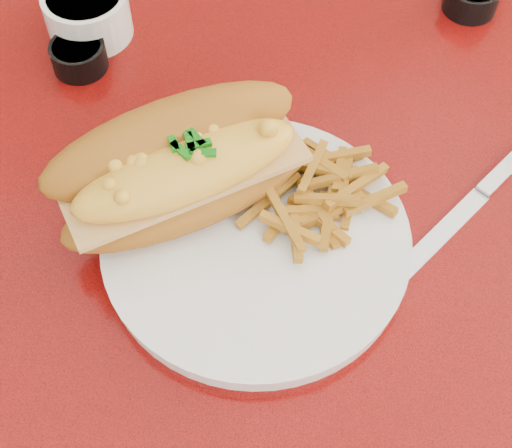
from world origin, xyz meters
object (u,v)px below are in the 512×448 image
object	(u,v)px
dinner_plate	(256,242)
mac_hoagie	(181,166)
diner_table	(278,216)
booth_bench_far	(142,9)
gravy_ramekin	(88,13)
sauce_cup_left	(79,55)
fork	(263,185)
knife	(475,200)

from	to	relation	value
dinner_plate	mac_hoagie	world-z (taller)	mac_hoagie
diner_table	booth_bench_far	world-z (taller)	booth_bench_far
booth_bench_far	gravy_ramekin	world-z (taller)	booth_bench_far
booth_bench_far	sauce_cup_left	size ratio (longest dim) A/B	18.31
sauce_cup_left	gravy_ramekin	bearing A→B (deg)	64.65
diner_table	fork	world-z (taller)	fork
dinner_plate	fork	size ratio (longest dim) A/B	2.13
diner_table	knife	world-z (taller)	knife
booth_bench_far	sauce_cup_left	distance (m)	0.84
booth_bench_far	fork	distance (m)	1.02
gravy_ramekin	sauce_cup_left	distance (m)	0.06
dinner_plate	knife	bearing A→B (deg)	-6.09
booth_bench_far	sauce_cup_left	xyz separation A→B (m)	(-0.17, -0.65, 0.50)
dinner_plate	booth_bench_far	bearing A→B (deg)	85.44
dinner_plate	fork	distance (m)	0.06
gravy_ramekin	sauce_cup_left	world-z (taller)	gravy_ramekin
gravy_ramekin	knife	bearing A→B (deg)	-50.74
knife	mac_hoagie	bearing A→B (deg)	136.35
diner_table	gravy_ramekin	world-z (taller)	gravy_ramekin
gravy_ramekin	mac_hoagie	bearing A→B (deg)	-83.50
fork	knife	world-z (taller)	fork
diner_table	fork	xyz separation A→B (m)	(-0.05, -0.08, 0.18)
mac_hoagie	knife	size ratio (longest dim) A/B	1.18
booth_bench_far	mac_hoagie	distance (m)	1.04
booth_bench_far	fork	xyz separation A→B (m)	(-0.05, -0.89, 0.50)
dinner_plate	gravy_ramekin	xyz separation A→B (m)	(-0.08, 0.33, 0.02)
booth_bench_far	gravy_ramekin	distance (m)	0.80
diner_table	fork	size ratio (longest dim) A/B	8.54
sauce_cup_left	mac_hoagie	bearing A→B (deg)	-76.34
diner_table	dinner_plate	size ratio (longest dim) A/B	4.01
diner_table	gravy_ramekin	distance (m)	0.32
diner_table	dinner_plate	bearing A→B (deg)	-120.62
mac_hoagie	sauce_cup_left	size ratio (longest dim) A/B	3.84
dinner_plate	mac_hoagie	size ratio (longest dim) A/B	1.22
diner_table	booth_bench_far	size ratio (longest dim) A/B	1.03
diner_table	fork	distance (m)	0.20
booth_bench_far	fork	world-z (taller)	booth_bench_far
gravy_ramekin	sauce_cup_left	bearing A→B (deg)	-115.35
booth_bench_far	knife	bearing A→B (deg)	-81.69
knife	diner_table	bearing A→B (deg)	108.02
dinner_plate	mac_hoagie	distance (m)	0.10
mac_hoagie	fork	size ratio (longest dim) A/B	1.75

